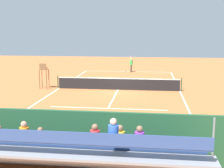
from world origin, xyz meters
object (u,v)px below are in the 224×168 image
(courtside_bench, at_px, (151,144))
(equipment_bag, at_px, (113,153))
(umpire_chair, at_px, (44,73))
(tennis_ball_near, at_px, (124,74))
(bleacher_stand, at_px, (67,152))
(tennis_net, at_px, (118,84))
(tennis_racket, at_px, (128,71))
(tennis_ball_far, at_px, (138,76))
(tennis_player, at_px, (131,63))

(courtside_bench, distance_m, equipment_bag, 1.52)
(umpire_chair, xyz_separation_m, tennis_ball_near, (-5.90, -9.39, -1.28))
(tennis_ball_near, bearing_deg, bleacher_stand, 90.56)
(equipment_bag, bearing_deg, umpire_chair, -60.54)
(tennis_net, bearing_deg, tennis_ball_near, -88.10)
(tennis_racket, distance_m, tennis_ball_far, 3.64)
(umpire_chair, relative_size, equipment_bag, 2.38)
(tennis_racket, height_order, tennis_ball_near, tennis_ball_near)
(bleacher_stand, relative_size, tennis_racket, 15.72)
(tennis_ball_near, xyz_separation_m, tennis_ball_far, (-1.65, 1.50, 0.00))
(tennis_ball_near, height_order, tennis_ball_far, same)
(tennis_racket, height_order, tennis_ball_far, tennis_ball_far)
(tennis_racket, xyz_separation_m, tennis_ball_near, (0.34, 1.90, 0.02))
(tennis_net, relative_size, bleacher_stand, 1.14)
(tennis_ball_near, bearing_deg, tennis_player, -114.09)
(tennis_player, bearing_deg, tennis_racket, -42.81)
(bleacher_stand, height_order, tennis_ball_near, bleacher_stand)
(bleacher_stand, height_order, equipment_bag, bleacher_stand)
(tennis_net, height_order, umpire_chair, umpire_chair)
(courtside_bench, distance_m, tennis_ball_near, 22.59)
(tennis_net, bearing_deg, tennis_racket, -90.19)
(tennis_ball_far, bearing_deg, tennis_player, -72.84)
(tennis_player, bearing_deg, tennis_ball_far, 107.16)
(equipment_bag, relative_size, tennis_racket, 1.56)
(tennis_ball_near, relative_size, tennis_ball_far, 1.00)
(umpire_chair, distance_m, tennis_ball_far, 11.00)
(tennis_player, bearing_deg, umpire_chair, 58.95)
(tennis_net, height_order, equipment_bag, tennis_net)
(tennis_net, relative_size, tennis_racket, 17.87)
(tennis_net, bearing_deg, bleacher_stand, 89.76)
(courtside_bench, bearing_deg, tennis_net, -78.60)
(tennis_player, bearing_deg, equipment_bag, 91.93)
(equipment_bag, bearing_deg, courtside_bench, -174.99)
(tennis_net, bearing_deg, equipment_bag, 95.16)
(tennis_net, xyz_separation_m, tennis_ball_near, (0.30, -9.11, -0.47))
(bleacher_stand, bearing_deg, tennis_net, -90.24)
(bleacher_stand, xyz_separation_m, tennis_racket, (-0.10, -26.35, -0.94))
(tennis_net, xyz_separation_m, umpire_chair, (6.20, 0.28, 0.81))
(tennis_net, xyz_separation_m, tennis_ball_far, (-1.34, -7.62, -0.47))
(equipment_bag, bearing_deg, bleacher_stand, 56.70)
(tennis_player, height_order, tennis_ball_near, tennis_player)
(tennis_player, distance_m, tennis_racket, 1.12)
(courtside_bench, bearing_deg, tennis_player, -84.57)
(tennis_racket, bearing_deg, courtside_bench, 96.20)
(tennis_net, xyz_separation_m, tennis_racket, (-0.04, -11.01, -0.49))
(umpire_chair, distance_m, equipment_bag, 15.11)
(tennis_racket, distance_m, tennis_ball_near, 1.93)
(tennis_net, bearing_deg, tennis_ball_far, -100.01)
(umpire_chair, height_order, tennis_player, umpire_chair)
(equipment_bag, distance_m, tennis_racket, 24.44)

